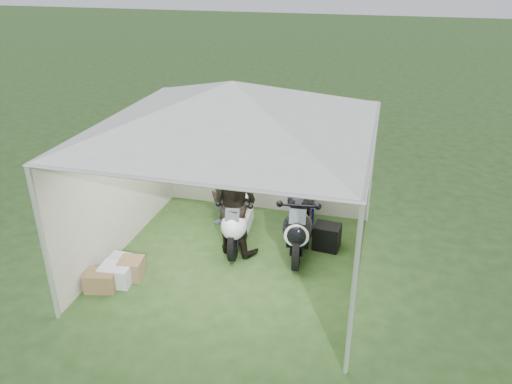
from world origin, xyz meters
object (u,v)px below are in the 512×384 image
Objects in this scene: person_blue_jacket at (220,180)px; crate_3 at (101,281)px; motorcycle_black at (300,217)px; crate_2 at (120,262)px; crate_0 at (116,274)px; motorcycle_white at (240,215)px; canopy_tent at (234,110)px; person_dark_jacket at (234,203)px; paddock_stand at (303,213)px; equipment_box at (327,237)px; crate_1 at (131,268)px.

person_blue_jacket reaches higher than crate_3.
crate_2 is at bearing -159.11° from motorcycle_black.
motorcycle_white is at bearing 48.40° from crate_0.
person_blue_jacket is 2.85m from crate_3.
crate_0 reaches higher than crate_3.
canopy_tent reaches higher than crate_2.
person_dark_jacket is at bearing 43.63° from crate_0.
crate_2 is at bearing 44.88° from person_dark_jacket.
canopy_tent reaches higher than person_dark_jacket.
person_dark_jacket is (-0.13, 0.32, -1.68)m from canopy_tent.
paddock_stand is at bearing 90.00° from motorcycle_black.
motorcycle_white is at bearing 37.16° from person_blue_jacket.
crate_2 is at bearing -147.19° from motorcycle_white.
crate_3 is at bearing -136.57° from motorcycle_white.
motorcycle_white reaches higher than equipment_box.
person_blue_jacket is (-1.50, -0.37, 0.67)m from paddock_stand.
person_blue_jacket is 5.24× the size of crate_2.
crate_1 is (-1.34, -1.47, -0.37)m from motorcycle_white.
paddock_stand is at bearing 101.26° from person_blue_jacket.
motorcycle_black reaches higher than crate_2.
person_blue_jacket is at bearing 61.58° from crate_2.
crate_3 is at bearing -150.07° from motorcycle_black.
motorcycle_white is at bearing -172.99° from equipment_box.
crate_0 is 0.25m from crate_3.
equipment_box is at bearing 6.97° from motorcycle_black.
motorcycle_white reaches higher than paddock_stand.
crate_2 is at bearing 90.00° from crate_3.
motorcycle_white is 1.55m from equipment_box.
motorcycle_white reaches higher than crate_3.
canopy_tent reaches higher than equipment_box.
crate_2 is at bearing -158.12° from canopy_tent.
canopy_tent is 2.13m from motorcycle_white.
canopy_tent reaches higher than paddock_stand.
person_dark_jacket reaches higher than equipment_box.
crate_0 is (-0.92, -2.36, -0.68)m from person_blue_jacket.
crate_1 is at bearing -31.09° from crate_2.
motorcycle_white is 1.07× the size of person_dark_jacket.
motorcycle_white is 0.46m from person_dark_jacket.
motorcycle_black is (0.93, 0.66, -1.98)m from canopy_tent.
motorcycle_white is 4.10× the size of crate_0.
motorcycle_black is 5.01× the size of paddock_stand.
crate_1 is at bearing 53.98° from crate_0.
motorcycle_black is 4.90× the size of equipment_box.
canopy_tent is 3.10m from crate_2.
crate_3 is (-2.57, -2.93, -0.01)m from paddock_stand.
person_dark_jacket is 1.72m from equipment_box.
crate_2 is (-1.64, -1.29, -0.41)m from motorcycle_white.
motorcycle_black is at bearing -1.21° from motorcycle_white.
crate_2 is 0.70× the size of crate_3.
equipment_box is 0.97× the size of crate_3.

